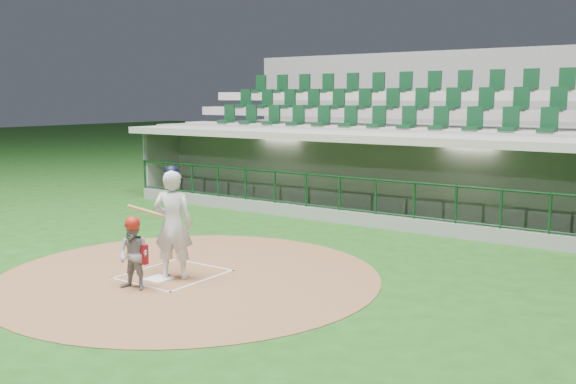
{
  "coord_description": "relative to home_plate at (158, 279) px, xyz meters",
  "views": [
    {
      "loc": [
        8.52,
        -8.79,
        3.34
      ],
      "look_at": [
        0.64,
        2.6,
        1.3
      ],
      "focal_mm": 40.0,
      "sensor_mm": 36.0,
      "label": 1
    }
  ],
  "objects": [
    {
      "name": "ground",
      "position": [
        0.0,
        0.7,
        -0.02
      ],
      "size": [
        120.0,
        120.0,
        0.0
      ],
      "primitive_type": "plane",
      "color": "#184814",
      "rests_on": "ground"
    },
    {
      "name": "dirt_circle",
      "position": [
        0.3,
        0.5,
        -0.02
      ],
      "size": [
        7.2,
        7.2,
        0.01
      ],
      "primitive_type": "cylinder",
      "color": "brown",
      "rests_on": "ground"
    },
    {
      "name": "home_plate",
      "position": [
        0.0,
        0.0,
        0.0
      ],
      "size": [
        0.43,
        0.43,
        0.02
      ],
      "primitive_type": "cube",
      "color": "white",
      "rests_on": "dirt_circle"
    },
    {
      "name": "batter_box_chalk",
      "position": [
        0.0,
        0.4,
        -0.0
      ],
      "size": [
        1.55,
        1.8,
        0.01
      ],
      "color": "silver",
      "rests_on": "ground"
    },
    {
      "name": "dugout_structure",
      "position": [
        0.06,
        8.55,
        0.93
      ],
      "size": [
        16.4,
        3.7,
        3.0
      ],
      "color": "slate",
      "rests_on": "ground"
    },
    {
      "name": "seating_deck",
      "position": [
        0.0,
        11.61,
        1.4
      ],
      "size": [
        17.0,
        6.72,
        5.15
      ],
      "color": "gray",
      "rests_on": "ground"
    },
    {
      "name": "batter",
      "position": [
        0.19,
        0.23,
        1.04
      ],
      "size": [
        0.98,
        1.02,
        2.12
      ],
      "color": "silver",
      "rests_on": "dirt_circle"
    },
    {
      "name": "catcher",
      "position": [
        0.12,
        -0.67,
        0.63
      ],
      "size": [
        0.67,
        0.56,
        1.31
      ],
      "color": "gray",
      "rests_on": "dirt_circle"
    }
  ]
}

